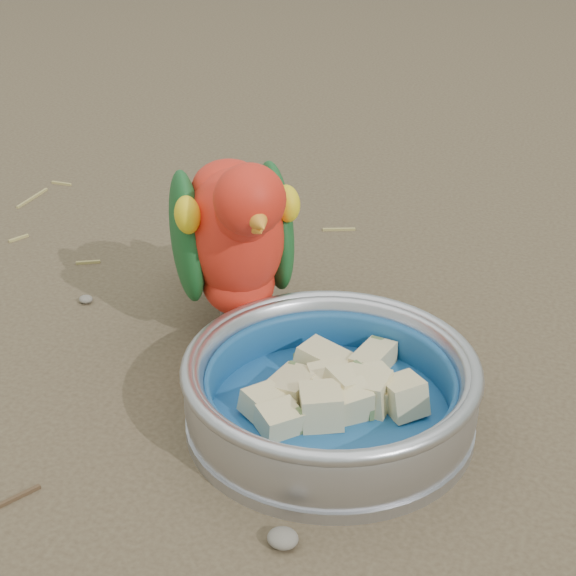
% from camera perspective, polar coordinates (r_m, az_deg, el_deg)
% --- Properties ---
extents(ground, '(60.00, 60.00, 0.00)m').
position_cam_1_polar(ground, '(0.71, -5.05, -9.99)').
color(ground, brown).
extents(food_bowl, '(0.23, 0.23, 0.02)m').
position_cam_1_polar(food_bowl, '(0.72, 2.71, -8.28)').
color(food_bowl, '#B2B2BA').
rests_on(food_bowl, ground).
extents(bowl_wall, '(0.23, 0.23, 0.04)m').
position_cam_1_polar(bowl_wall, '(0.70, 2.77, -6.32)').
color(bowl_wall, '#B2B2BA').
rests_on(bowl_wall, food_bowl).
extents(fruit_wedges, '(0.14, 0.14, 0.03)m').
position_cam_1_polar(fruit_wedges, '(0.71, 2.75, -6.78)').
color(fruit_wedges, beige).
rests_on(fruit_wedges, food_bowl).
extents(lory_parrot, '(0.22, 0.25, 0.19)m').
position_cam_1_polar(lory_parrot, '(0.79, -3.39, 2.48)').
color(lory_parrot, red).
rests_on(lory_parrot, ground).
extents(ground_debris, '(0.90, 0.80, 0.01)m').
position_cam_1_polar(ground_debris, '(0.77, -1.03, -6.19)').
color(ground_debris, '#A49452').
rests_on(ground_debris, ground).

